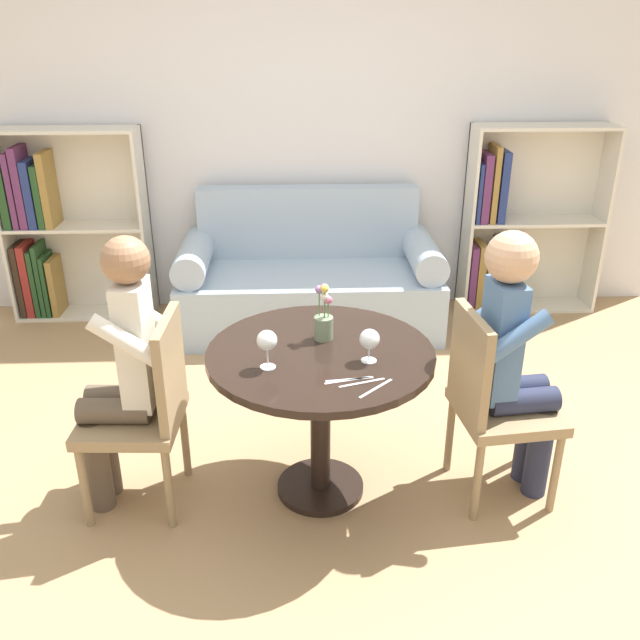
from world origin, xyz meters
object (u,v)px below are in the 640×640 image
object	(u,v)px
person_left	(121,372)
bookshelf_left	(57,228)
wine_glass_left	(267,342)
couch	(309,283)
chair_right	(492,399)
bookshelf_right	(512,230)
chair_left	(147,405)
person_right	(515,359)
wine_glass_right	(370,340)
flower_vase	(324,319)

from	to	relation	value
person_left	bookshelf_left	bearing A→B (deg)	-153.69
bookshelf_left	wine_glass_left	size ratio (longest dim) A/B	8.16
couch	chair_right	distance (m)	2.03
chair_right	person_left	distance (m)	1.59
bookshelf_right	chair_right	world-z (taller)	bookshelf_right
chair_left	person_right	size ratio (longest dim) A/B	0.72
wine_glass_right	chair_left	bearing A→B (deg)	175.97
person_left	person_right	xyz separation A→B (m)	(1.67, 0.00, 0.02)
chair_left	flower_vase	xyz separation A→B (m)	(0.77, 0.15, 0.32)
couch	wine_glass_right	xyz separation A→B (m)	(0.19, -1.94, 0.51)
chair_right	person_right	distance (m)	0.20
wine_glass_right	chair_right	bearing A→B (deg)	6.39
chair_right	person_left	size ratio (longest dim) A/B	0.72
wine_glass_left	chair_left	bearing A→B (deg)	168.81
wine_glass_left	flower_vase	xyz separation A→B (m)	(0.24, 0.25, -0.02)
bookshelf_right	wine_glass_left	xyz separation A→B (m)	(-1.70, -2.25, 0.25)
bookshelf_left	wine_glass_right	size ratio (longest dim) A/B	9.38
person_right	wine_glass_left	distance (m)	1.07
wine_glass_left	wine_glass_right	bearing A→B (deg)	5.30
person_right	flower_vase	bearing A→B (deg)	73.78
couch	chair_left	distance (m)	2.03
bookshelf_left	chair_right	world-z (taller)	bookshelf_left
bookshelf_right	chair_right	bearing A→B (deg)	-108.80
chair_left	flower_vase	bearing A→B (deg)	104.02
person_left	chair_right	bearing A→B (deg)	92.47
chair_left	person_right	xyz separation A→B (m)	(1.58, 0.01, 0.18)
person_right	flower_vase	xyz separation A→B (m)	(-0.81, 0.14, 0.14)
chair_right	wine_glass_right	distance (m)	0.64
chair_left	bookshelf_left	bearing A→B (deg)	-151.76
couch	person_left	size ratio (longest dim) A/B	1.41
person_left	wine_glass_right	world-z (taller)	person_left
bookshelf_left	chair_right	xyz separation A→B (m)	(2.51, -2.15, -0.15)
bookshelf_right	flower_vase	world-z (taller)	bookshelf_right
wine_glass_right	bookshelf_right	bearing A→B (deg)	59.85
couch	person_right	bearing A→B (deg)	-65.93
chair_right	wine_glass_left	bearing A→B (deg)	89.34
chair_left	person_left	world-z (taller)	person_left
bookshelf_left	person_left	bearing A→B (deg)	-66.59
flower_vase	bookshelf_right	bearing A→B (deg)	53.80
chair_left	person_right	bearing A→B (deg)	93.35
chair_left	wine_glass_left	world-z (taller)	chair_left
bookshelf_right	chair_right	distance (m)	2.27
bookshelf_left	bookshelf_right	xyz separation A→B (m)	(3.24, 0.00, -0.06)
couch	chair_right	bearing A→B (deg)	-68.34
bookshelf_left	wine_glass_left	bearing A→B (deg)	-55.53
flower_vase	chair_left	bearing A→B (deg)	-168.88
wine_glass_left	wine_glass_right	world-z (taller)	wine_glass_left
bookshelf_right	person_right	bearing A→B (deg)	-106.86
couch	person_right	world-z (taller)	person_right
chair_right	chair_left	bearing A→B (deg)	83.25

